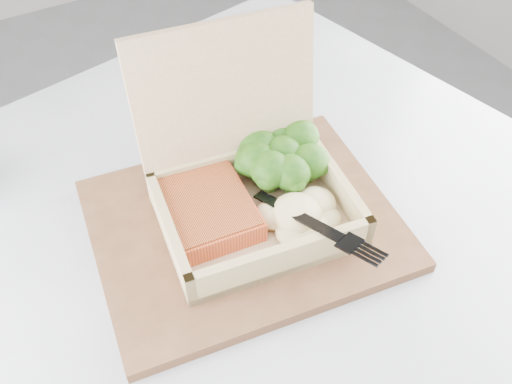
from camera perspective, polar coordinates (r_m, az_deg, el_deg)
cafe_table at (r=0.81m, az=-0.43°, el=-12.31°), size 0.95×0.95×0.73m
serving_tray at (r=0.65m, az=-1.19°, el=-3.24°), size 0.37×0.31×0.01m
takeout_container at (r=0.63m, az=-1.02°, el=1.86°), size 0.23×0.22×0.20m
salmon_fillet at (r=0.63m, az=-5.07°, el=-1.48°), size 0.11×0.13×0.03m
broccoli_pile at (r=0.67m, az=2.68°, el=3.33°), size 0.11×0.11×0.04m
mashed_potatoes at (r=0.62m, az=4.08°, el=-2.11°), size 0.09×0.08×0.03m
plastic_fork at (r=0.61m, az=2.62°, el=-1.23°), size 0.06×0.17×0.03m
receipt at (r=0.78m, az=-7.81°, el=5.65°), size 0.09×0.14×0.00m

